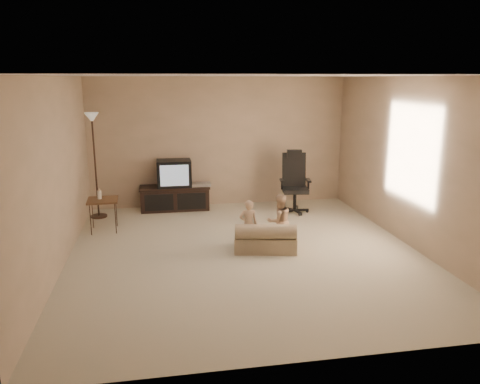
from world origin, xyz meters
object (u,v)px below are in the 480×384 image
(toddler_left, at_px, (248,225))
(floor_lamp, at_px, (93,142))
(tv_stand, at_px, (175,189))
(toddler_right, at_px, (279,221))
(side_table, at_px, (102,200))
(office_chair, at_px, (294,190))
(child_sofa, at_px, (265,239))

(toddler_left, bearing_deg, floor_lamp, -37.96)
(tv_stand, height_order, toddler_right, tv_stand)
(tv_stand, distance_m, toddler_right, 2.76)
(toddler_left, bearing_deg, side_table, -26.41)
(tv_stand, distance_m, toddler_left, 2.53)
(office_chair, xyz_separation_m, toddler_left, (-1.23, -1.80, -0.05))
(tv_stand, height_order, side_table, tv_stand)
(floor_lamp, bearing_deg, office_chair, -4.19)
(tv_stand, distance_m, child_sofa, 2.77)
(side_table, bearing_deg, floor_lamp, 102.32)
(floor_lamp, height_order, toddler_right, floor_lamp)
(side_table, height_order, toddler_right, toddler_right)
(floor_lamp, distance_m, toddler_left, 3.31)
(office_chair, relative_size, child_sofa, 1.19)
(tv_stand, relative_size, child_sofa, 1.38)
(tv_stand, xyz_separation_m, toddler_left, (0.98, -2.34, -0.03))
(toddler_right, bearing_deg, side_table, -36.30)
(side_table, bearing_deg, office_chair, 9.28)
(toddler_left, xyz_separation_m, toddler_right, (0.46, -0.02, 0.03))
(office_chair, height_order, side_table, office_chair)
(side_table, xyz_separation_m, child_sofa, (2.42, -1.38, -0.34))
(tv_stand, relative_size, floor_lamp, 0.71)
(side_table, relative_size, child_sofa, 0.75)
(tv_stand, xyz_separation_m, office_chair, (2.21, -0.54, 0.02))
(tv_stand, bearing_deg, toddler_left, -66.91)
(floor_lamp, bearing_deg, side_table, -77.68)
(child_sofa, bearing_deg, floor_lamp, 151.19)
(toddler_left, bearing_deg, child_sofa, 150.22)
(floor_lamp, xyz_separation_m, child_sofa, (2.61, -2.21, -1.20))
(office_chair, bearing_deg, tv_stand, 174.65)
(office_chair, relative_size, floor_lamp, 0.61)
(office_chair, bearing_deg, floor_lamp, -175.84)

